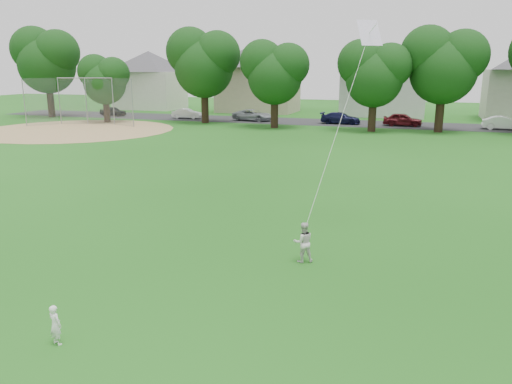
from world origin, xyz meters
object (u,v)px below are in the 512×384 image
(toddler, at_px, (55,325))
(baseball_backstop, at_px, (84,102))
(older_boy, at_px, (303,242))
(kite, at_px, (339,126))

(toddler, height_order, baseball_backstop, baseball_backstop)
(older_boy, distance_m, baseball_backstop, 41.35)
(toddler, bearing_deg, kite, -103.46)
(baseball_backstop, bearing_deg, kite, -41.68)
(older_boy, distance_m, kite, 3.94)
(older_boy, height_order, kite, kite)
(toddler, distance_m, kite, 10.05)
(toddler, relative_size, kite, 0.12)
(toddler, bearing_deg, older_boy, -107.44)
(kite, bearing_deg, baseball_backstop, 138.32)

